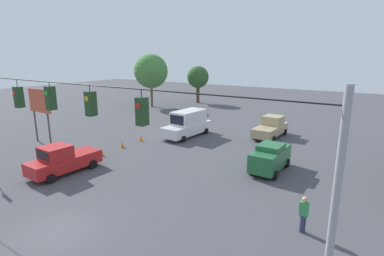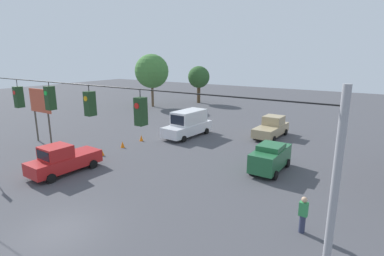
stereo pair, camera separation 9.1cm
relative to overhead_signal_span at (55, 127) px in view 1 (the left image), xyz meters
name	(u,v)px [view 1 (the left image)]	position (x,y,z in m)	size (l,w,h in m)	color
ground_plane	(57,233)	(0.05, 0.42, -5.09)	(140.00, 140.00, 0.00)	#47474C
overhead_signal_span	(55,127)	(0.00, 0.00, 0.00)	(23.34, 0.38, 7.59)	#939399
pickup_truck_tan_oncoming_deep	(271,128)	(-2.68, -22.08, -4.11)	(2.37, 5.42, 2.12)	tan
box_truck_white_withflow_far	(188,124)	(4.68, -17.61, -3.76)	(2.66, 6.16, 2.68)	silver
sedan_green_oncoming_far	(270,157)	(-5.75, -12.84, -4.04)	(2.01, 4.35, 2.01)	#236038
pickup_truck_red_parked_shoulder	(63,160)	(6.46, -4.31, -4.11)	(2.29, 5.13, 2.12)	red
traffic_cone_nearest	(43,171)	(7.41, -3.30, -4.79)	(0.38, 0.38, 0.58)	orange
traffic_cone_second	(74,161)	(7.38, -5.81, -4.79)	(0.38, 0.38, 0.58)	orange
traffic_cone_third	(102,152)	(7.22, -8.39, -4.79)	(0.38, 0.38, 0.58)	orange
traffic_cone_fourth	(122,145)	(7.43, -10.95, -4.79)	(0.38, 0.38, 0.58)	orange
traffic_cone_fifth	(141,138)	(7.49, -13.51, -4.79)	(0.38, 0.38, 0.58)	orange
roadside_billboard	(40,105)	(14.93, -7.95, -1.40)	(3.19, 0.16, 5.19)	#4C473D
pedestrian	(304,214)	(-9.69, -6.01, -4.16)	(0.40, 0.28, 1.83)	#2D334C
tree_horizon_left	(198,77)	(15.86, -37.50, -0.59)	(3.79, 3.79, 6.45)	#4C3823
tree_horizon_right	(151,71)	(20.00, -29.85, 0.67)	(5.43, 5.43, 8.48)	brown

